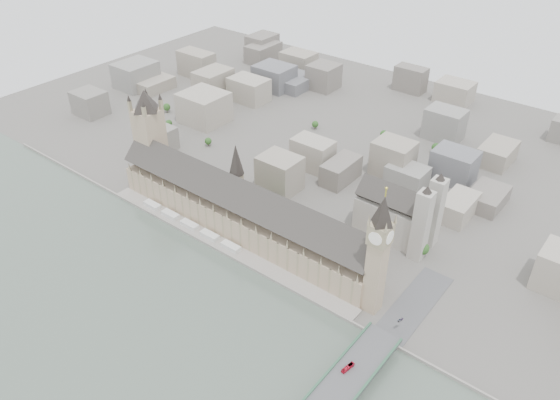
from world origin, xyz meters
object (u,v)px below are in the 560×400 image
Objects in this scene: elizabeth_tower at (379,247)px; car_approach at (400,320)px; palace_of_westminster at (242,210)px; victoria_tower at (150,134)px; westminster_abbey at (398,214)px; red_bus_north at (348,368)px.

elizabeth_tower is 22.89× the size of car_approach.
victoria_tower is (-122.00, 6.30, 32.50)m from palace_of_westminster.
westminster_abbey is 14.48× the size of car_approach.
red_bus_north is at bearing -80.84° from car_approach.
red_bus_north is at bearing -72.68° from elizabeth_tower.
palace_of_westminster is 126.41m from victoria_tower.
victoria_tower is 296.02m from red_bus_north.
red_bus_north is at bearing -72.70° from westminster_abbey.
westminster_abbey is 109.87m from car_approach.
victoria_tower is 244.79m from westminster_abbey.
victoria_tower reaches higher than palace_of_westminster.
red_bus_north is 2.23× the size of car_approach.
victoria_tower reaches higher than red_bus_north.
westminster_abbey is at bearing 107.29° from elizabeth_tower.
elizabeth_tower is (138.00, -11.70, 35.38)m from palace_of_westminster.
victoria_tower reaches higher than westminster_abbey.
victoria_tower is at bearing 177.04° from palace_of_westminster.
victoria_tower is at bearing 172.89° from red_bus_north.
elizabeth_tower is at bearing -72.71° from westminster_abbey.
westminster_abbey is 6.50× the size of red_bus_north.
elizabeth_tower is at bearing -4.85° from palace_of_westminster.
palace_of_westminster is at bearing 163.46° from red_bus_north.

